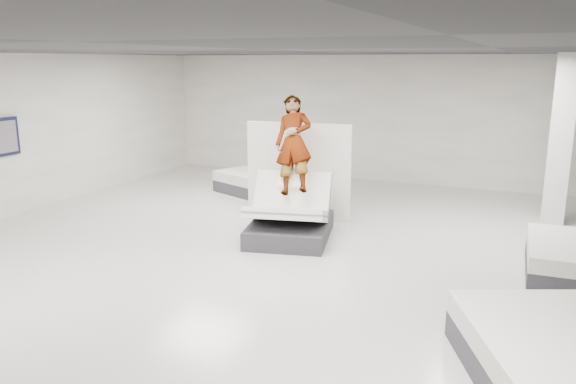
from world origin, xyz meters
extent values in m
plane|color=beige|center=(0.00, 0.00, 0.00)|extent=(14.00, 14.00, 0.00)
plane|color=black|center=(0.00, 0.00, 3.20)|extent=(14.00, 14.00, 0.00)
cube|color=white|center=(0.00, 7.00, 1.60)|extent=(12.00, 0.04, 3.20)
cube|color=#333237|center=(-0.24, 1.57, 0.16)|extent=(1.70, 2.03, 0.31)
cube|color=silver|center=(-0.28, 1.77, 0.72)|extent=(1.46, 0.99, 0.82)
cube|color=slate|center=(-0.28, 1.77, 0.72)|extent=(1.45, 0.88, 0.72)
cube|color=silver|center=(-0.15, 1.18, 0.53)|extent=(1.50, 1.19, 0.45)
cube|color=slate|center=(-0.15, 1.18, 0.53)|extent=(1.51, 1.16, 0.29)
cube|color=white|center=(-0.29, 1.81, 1.03)|extent=(0.55, 0.42, 0.36)
imported|color=slate|center=(-0.31, 1.86, 1.24)|extent=(1.07, 1.93, 1.27)
cube|color=black|center=(-0.01, 1.57, 1.00)|extent=(0.08, 0.15, 0.08)
cube|color=white|center=(-0.62, 2.82, 0.94)|extent=(2.08, 0.29, 1.89)
cube|color=#333237|center=(3.88, -1.60, 0.15)|extent=(2.15, 2.41, 0.30)
cube|color=silver|center=(3.88, -1.60, 0.42)|extent=(2.15, 2.41, 0.25)
cube|color=#333237|center=(-2.29, 4.46, 0.14)|extent=(2.20, 1.95, 0.27)
cube|color=silver|center=(-2.29, 4.46, 0.39)|extent=(2.20, 1.95, 0.23)
cube|color=silver|center=(4.00, 4.50, 1.60)|extent=(0.40, 0.40, 3.20)
camera|label=1|loc=(3.53, -7.10, 3.05)|focal=35.00mm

